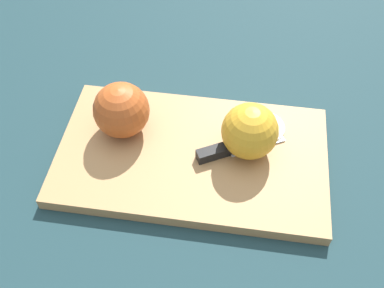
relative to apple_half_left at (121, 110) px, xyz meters
The scene contains 6 objects.
ground_plane 0.14m from the apple_half_left, 10.02° to the right, with size 4.00×4.00×0.00m, color #193338.
cutting_board 0.13m from the apple_half_left, 10.02° to the right, with size 0.44×0.28×0.02m.
apple_half_left is the anchor object (origin of this frame).
apple_half_right 0.20m from the apple_half_left, ahead, with size 0.09×0.09×0.09m.
knife 0.17m from the apple_half_left, ahead, with size 0.13×0.10×0.02m.
apple_slice 0.23m from the apple_half_left, 13.52° to the left, with size 0.07×0.07×0.01m.
Camera 1 is at (0.10, -0.42, 0.58)m, focal length 42.00 mm.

